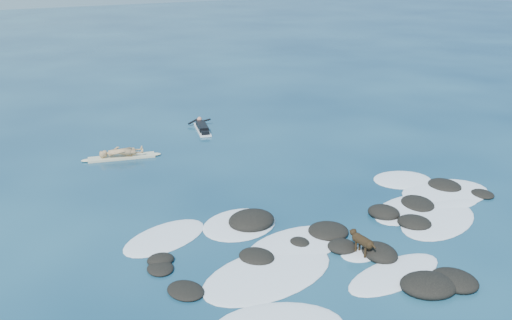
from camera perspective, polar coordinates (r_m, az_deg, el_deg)
ground at (r=16.68m, az=4.52°, el=-7.46°), size 160.00×160.00×0.00m
reef_rocks at (r=16.51m, az=9.71°, el=-7.67°), size 12.00×6.84×0.50m
breaking_foam at (r=16.78m, az=9.16°, el=-7.47°), size 12.78×7.87×0.12m
standing_surfer_rig at (r=23.04m, az=-13.41°, el=1.80°), size 3.09×1.17×1.78m
paddling_surfer_rig at (r=26.36m, az=-5.42°, el=3.28°), size 1.33×2.46×0.43m
dog at (r=15.65m, az=10.51°, el=-7.91°), size 0.29×1.05×0.66m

